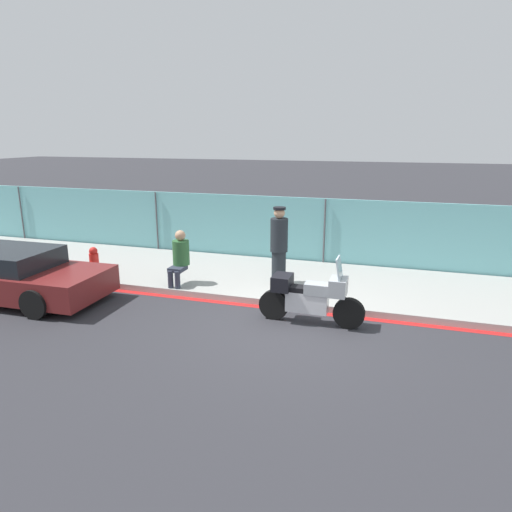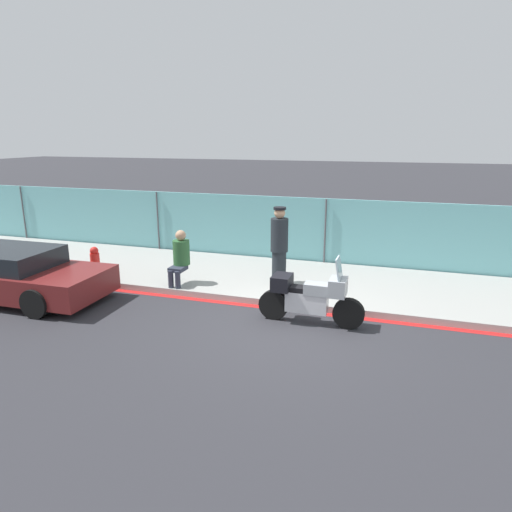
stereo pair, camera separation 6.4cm
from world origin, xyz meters
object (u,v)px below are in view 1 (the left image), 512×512
at_px(officer_standing, 279,245).
at_px(fire_hydrant, 94,260).
at_px(motorcycle, 310,297).
at_px(parked_car_left_down_street, 7,274).
at_px(person_seated_on_curb, 180,255).

distance_m(officer_standing, fire_hydrant, 4.94).
bearing_deg(fire_hydrant, motorcycle, -12.23).
distance_m(motorcycle, fire_hydrant, 6.13).
relative_size(officer_standing, parked_car_left_down_street, 0.40).
bearing_deg(fire_hydrant, officer_standing, 6.90).
relative_size(parked_car_left_down_street, fire_hydrant, 6.77).
bearing_deg(parked_car_left_down_street, motorcycle, 3.94).
height_order(motorcycle, parked_car_left_down_street, motorcycle).
height_order(officer_standing, parked_car_left_down_street, officer_standing).
distance_m(person_seated_on_curb, fire_hydrant, 2.63).
relative_size(motorcycle, parked_car_left_down_street, 0.46).
bearing_deg(officer_standing, parked_car_left_down_street, -156.71).
bearing_deg(officer_standing, motorcycle, -59.05).
xyz_separation_m(motorcycle, parked_car_left_down_street, (-6.93, -0.61, 0.01)).
bearing_deg(motorcycle, parked_car_left_down_street, -174.21).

